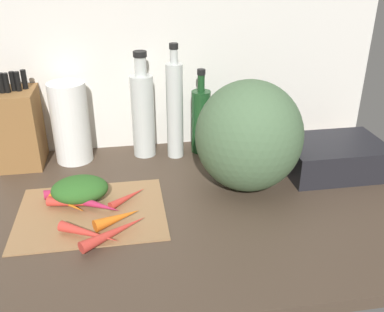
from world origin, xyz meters
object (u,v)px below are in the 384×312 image
(carrot_2, at_px, (67,203))
(carrot_6, at_px, (117,218))
(cutting_board, at_px, (92,212))
(bottle_1, at_px, (175,109))
(carrot_5, at_px, (128,197))
(knife_block, at_px, (19,127))
(carrot_4, at_px, (115,232))
(paper_towel_roll, at_px, (71,123))
(winter_squash, at_px, (249,136))
(bottle_0, at_px, (143,113))
(bottle_2, at_px, (201,120))
(dish_rack, at_px, (333,157))
(carrot_0, at_px, (89,233))
(carrot_1, at_px, (93,204))
(carrot_3, at_px, (66,192))

(carrot_2, relative_size, carrot_6, 1.12)
(cutting_board, bearing_deg, bottle_1, 49.84)
(carrot_5, relative_size, knife_block, 0.41)
(bottle_1, bearing_deg, carrot_4, -114.82)
(paper_towel_roll, bearing_deg, cutting_board, -78.76)
(winter_squash, bearing_deg, carrot_2, -174.61)
(winter_squash, xyz_separation_m, bottle_0, (-0.26, 0.25, -0.01))
(bottle_1, distance_m, bottle_2, 0.10)
(carrot_4, bearing_deg, dish_rack, 20.27)
(carrot_2, height_order, dish_rack, dish_rack)
(paper_towel_roll, distance_m, bottle_1, 0.31)
(carrot_0, height_order, carrot_6, carrot_6)
(carrot_4, distance_m, knife_block, 0.52)
(carrot_1, xyz_separation_m, carrot_6, (0.06, -0.07, -0.00))
(carrot_0, height_order, paper_towel_roll, paper_towel_roll)
(carrot_3, relative_size, paper_towel_roll, 0.45)
(carrot_6, height_order, paper_towel_roll, paper_towel_roll)
(cutting_board, xyz_separation_m, paper_towel_roll, (-0.06, 0.32, 0.12))
(carrot_5, bearing_deg, carrot_2, -178.27)
(bottle_0, distance_m, dish_rack, 0.58)
(bottle_0, bearing_deg, knife_block, -179.11)
(carrot_4, relative_size, dish_rack, 0.61)
(carrot_2, bearing_deg, bottle_1, 40.73)
(paper_towel_roll, xyz_separation_m, bottle_2, (0.40, -0.00, -0.02))
(bottle_1, xyz_separation_m, bottle_2, (0.08, 0.02, -0.05))
(cutting_board, height_order, carrot_4, carrot_4)
(carrot_6, xyz_separation_m, bottle_2, (0.27, 0.38, 0.08))
(cutting_board, xyz_separation_m, bottle_1, (0.25, 0.30, 0.15))
(carrot_3, bearing_deg, carrot_1, -46.77)
(carrot_6, relative_size, paper_towel_roll, 0.47)
(cutting_board, bearing_deg, carrot_1, 50.15)
(winter_squash, distance_m, bottle_1, 0.28)
(carrot_5, relative_size, carrot_6, 1.00)
(carrot_1, xyz_separation_m, winter_squash, (0.41, 0.07, 0.12))
(knife_block, bearing_deg, carrot_0, -63.57)
(knife_block, height_order, dish_rack, knife_block)
(carrot_3, height_order, bottle_2, bottle_2)
(carrot_0, xyz_separation_m, dish_rack, (0.69, 0.23, 0.03))
(carrot_0, bearing_deg, bottle_1, 58.61)
(cutting_board, height_order, bottle_0, bottle_0)
(carrot_6, distance_m, winter_squash, 0.40)
(dish_rack, bearing_deg, carrot_6, -163.94)
(carrot_2, height_order, carrot_4, carrot_4)
(carrot_0, bearing_deg, carrot_6, 37.28)
(cutting_board, xyz_separation_m, bottle_0, (0.15, 0.32, 0.14))
(carrot_1, relative_size, carrot_6, 1.35)
(carrot_4, xyz_separation_m, dish_rack, (0.63, 0.23, 0.02))
(winter_squash, xyz_separation_m, bottle_1, (-0.17, 0.22, 0.00))
(carrot_3, distance_m, carrot_5, 0.17)
(carrot_0, xyz_separation_m, knife_block, (-0.21, 0.43, 0.10))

